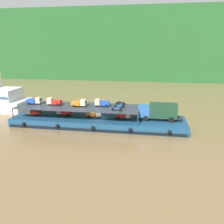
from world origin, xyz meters
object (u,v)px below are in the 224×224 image
(cargo_barge, at_px, (98,121))
(mini_truck_lower_stern, at_px, (33,112))
(mini_truck_upper_mid, at_px, (54,102))
(mini_truck_lower_aft, at_px, (64,112))
(mini_truck_lower_mid, at_px, (94,114))
(mini_truck_upper_fore, at_px, (79,103))
(motorcycle_upper_stbd, at_px, (120,103))
(mini_truck_lower_fore, at_px, (124,115))
(motorcycle_upper_port, at_px, (117,109))
(mini_truck_upper_bow, at_px, (102,103))
(mini_truck_upper_stern, at_px, (34,101))
(covered_lorry, at_px, (159,111))
(motorcycle_upper_centre, at_px, (119,106))

(cargo_barge, distance_m, mini_truck_lower_stern, 12.74)
(mini_truck_upper_mid, bearing_deg, mini_truck_lower_aft, 6.65)
(mini_truck_lower_mid, bearing_deg, mini_truck_upper_fore, -177.80)
(motorcycle_upper_stbd, bearing_deg, mini_truck_lower_mid, -156.45)
(mini_truck_lower_fore, bearing_deg, motorcycle_upper_port, -115.29)
(mini_truck_upper_fore, bearing_deg, mini_truck_lower_fore, 1.40)
(mini_truck_lower_stern, xyz_separation_m, motorcycle_upper_stbd, (16.57, 2.65, 1.74))
(mini_truck_lower_fore, height_order, motorcycle_upper_port, motorcycle_upper_port)
(mini_truck_lower_aft, distance_m, mini_truck_upper_mid, 2.67)
(mini_truck_upper_bow, relative_size, motorcycle_upper_port, 1.47)
(mini_truck_lower_mid, relative_size, motorcycle_upper_port, 1.45)
(mini_truck_lower_mid, height_order, mini_truck_lower_fore, same)
(mini_truck_upper_stern, xyz_separation_m, mini_truck_upper_fore, (9.16, -0.40, 0.00))
(motorcycle_upper_port, bearing_deg, mini_truck_lower_aft, 166.88)
(mini_truck_upper_mid, xyz_separation_m, motorcycle_upper_stbd, (12.55, 1.83, -0.26))
(mini_truck_lower_stern, distance_m, motorcycle_upper_port, 16.60)
(mini_truck_lower_stern, height_order, mini_truck_upper_mid, mini_truck_upper_mid)
(mini_truck_lower_stern, relative_size, mini_truck_upper_mid, 1.00)
(mini_truck_lower_aft, bearing_deg, cargo_barge, -3.82)
(covered_lorry, relative_size, motorcycle_upper_centre, 4.14)
(mini_truck_lower_stern, height_order, mini_truck_lower_aft, same)
(mini_truck_lower_mid, height_order, motorcycle_upper_port, motorcycle_upper_port)
(mini_truck_upper_stern, relative_size, motorcycle_upper_port, 1.46)
(mini_truck_lower_aft, height_order, mini_truck_upper_fore, mini_truck_upper_fore)
(motorcycle_upper_centre, bearing_deg, mini_truck_lower_mid, 179.57)
(cargo_barge, relative_size, mini_truck_lower_aft, 11.49)
(motorcycle_upper_centre, bearing_deg, covered_lorry, 1.85)
(mini_truck_upper_fore, relative_size, motorcycle_upper_port, 1.47)
(mini_truck_lower_mid, distance_m, mini_truck_upper_bow, 2.51)
(mini_truck_upper_stern, height_order, motorcycle_upper_centre, mini_truck_upper_stern)
(mini_truck_lower_fore, distance_m, mini_truck_upper_mid, 13.59)
(mini_truck_upper_bow, bearing_deg, mini_truck_lower_stern, -174.07)
(motorcycle_upper_stbd, bearing_deg, covered_lorry, -14.35)
(mini_truck_lower_aft, height_order, mini_truck_lower_fore, same)
(mini_truck_lower_stern, height_order, mini_truck_upper_bow, mini_truck_upper_bow)
(cargo_barge, distance_m, mini_truck_upper_fore, 4.94)
(mini_truck_lower_aft, height_order, mini_truck_upper_bow, mini_truck_upper_bow)
(covered_lorry, height_order, mini_truck_lower_fore, covered_lorry)
(motorcycle_upper_port, bearing_deg, mini_truck_lower_mid, 155.15)
(motorcycle_upper_port, bearing_deg, motorcycle_upper_centre, 85.22)
(mini_truck_upper_stern, relative_size, mini_truck_upper_bow, 0.99)
(covered_lorry, distance_m, mini_truck_lower_aft, 17.96)
(mini_truck_lower_stern, xyz_separation_m, mini_truck_lower_fore, (17.47, 0.73, 0.00))
(mini_truck_upper_stern, distance_m, motorcycle_upper_port, 16.67)
(mini_truck_lower_mid, xyz_separation_m, mini_truck_upper_mid, (-7.91, 0.19, 2.00))
(covered_lorry, distance_m, motorcycle_upper_centre, 7.14)
(mini_truck_lower_stern, xyz_separation_m, motorcycle_upper_centre, (16.61, 0.59, 1.74))
(mini_truck_upper_bow, bearing_deg, covered_lorry, -3.03)
(mini_truck_lower_fore, bearing_deg, cargo_barge, -178.15)
(mini_truck_lower_aft, bearing_deg, mini_truck_upper_mid, -173.35)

